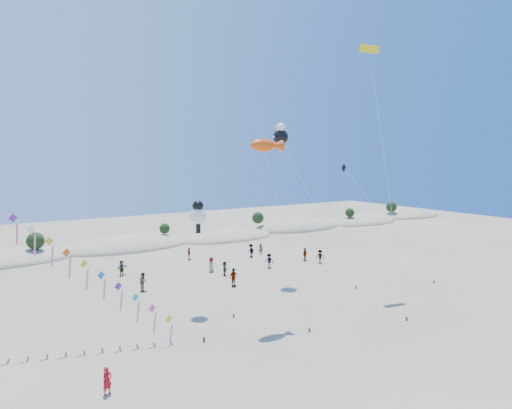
% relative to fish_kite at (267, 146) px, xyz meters
% --- Properties ---
extents(ground, '(160.00, 160.00, 0.00)m').
position_rel_fish_kite_xyz_m(ground, '(-2.10, -11.11, -13.93)').
color(ground, '#807059').
rests_on(ground, ground).
extents(dune_ridge, '(145.30, 11.49, 5.57)m').
position_rel_fish_kite_xyz_m(dune_ridge, '(-1.05, 34.02, -13.82)').
color(dune_ridge, tan).
rests_on(dune_ridge, ground).
extents(fish_kite, '(2.91, 5.11, 14.48)m').
position_rel_fish_kite_xyz_m(fish_kite, '(0.00, 0.00, 0.00)').
color(fish_kite, '#3F2D1E').
rests_on(fish_kite, ground).
extents(cartoon_kite_low, '(2.22, 4.18, 9.43)m').
position_rel_fish_kite_xyz_m(cartoon_kite_low, '(-4.01, 4.43, -5.65)').
color(cartoon_kite_low, '#3F2D1E').
rests_on(cartoon_kite_low, ground).
extents(cartoon_kite_high, '(5.01, 8.43, 16.71)m').
position_rel_fish_kite_xyz_m(cartoon_kite_high, '(7.71, 8.93, 1.46)').
color(cartoon_kite_high, '#3F2D1E').
rests_on(cartoon_kite_high, ground).
extents(parafoil_kite, '(6.36, 10.19, 24.23)m').
position_rel_fish_kite_xyz_m(parafoil_kite, '(13.97, 2.53, 9.33)').
color(parafoil_kite, '#3F2D1E').
rests_on(parafoil_kite, ground).
extents(dark_kite, '(1.07, 14.21, 12.35)m').
position_rel_fish_kite_xyz_m(dark_kite, '(20.10, 8.66, -5.21)').
color(dark_kite, '#3F2D1E').
rests_on(dark_kite, ground).
extents(flyer_foreground, '(0.66, 0.55, 1.55)m').
position_rel_fish_kite_xyz_m(flyer_foreground, '(-13.98, -5.26, -13.16)').
color(flyer_foreground, '#AC0D19').
rests_on(flyer_foreground, ground).
extents(beachgoers, '(23.82, 14.13, 1.88)m').
position_rel_fish_kite_xyz_m(beachgoers, '(4.53, 14.62, -13.08)').
color(beachgoers, slate).
rests_on(beachgoers, ground).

